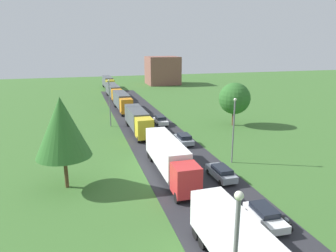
{
  "coord_description": "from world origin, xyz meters",
  "views": [
    {
      "loc": [
        -11.5,
        -2.3,
        14.4
      ],
      "look_at": [
        1.36,
        42.3,
        2.03
      ],
      "focal_mm": 33.39,
      "sensor_mm": 36.0,
      "label": 1
    }
  ],
  "objects_px": {
    "truck_second": "(169,156)",
    "car_second": "(265,215)",
    "tree_oak": "(62,127)",
    "motorcycle_courier": "(285,222)",
    "distant_building": "(163,71)",
    "car_third": "(221,172)",
    "truck_third": "(138,120)",
    "truck_sixth": "(108,82)",
    "car_fourth": "(184,139)",
    "lamppost_second": "(234,127)",
    "tree_maple": "(234,98)",
    "car_fifth": "(161,120)",
    "truck_fifth": "(113,91)",
    "lamppost_third": "(110,101)",
    "truck_fourth": "(122,101)"
  },
  "relations": [
    {
      "from": "truck_sixth",
      "to": "car_fifth",
      "type": "height_order",
      "value": "truck_sixth"
    },
    {
      "from": "lamppost_second",
      "to": "car_fourth",
      "type": "bearing_deg",
      "value": 112.11
    },
    {
      "from": "truck_third",
      "to": "tree_oak",
      "type": "relative_size",
      "value": 1.33
    },
    {
      "from": "truck_second",
      "to": "car_fourth",
      "type": "bearing_deg",
      "value": 62.67
    },
    {
      "from": "truck_second",
      "to": "car_third",
      "type": "distance_m",
      "value": 5.93
    },
    {
      "from": "lamppost_third",
      "to": "truck_fourth",
      "type": "bearing_deg",
      "value": 72.68
    },
    {
      "from": "truck_sixth",
      "to": "motorcycle_courier",
      "type": "relative_size",
      "value": 6.92
    },
    {
      "from": "car_third",
      "to": "tree_oak",
      "type": "distance_m",
      "value": 17.19
    },
    {
      "from": "car_third",
      "to": "car_fifth",
      "type": "height_order",
      "value": "car_fifth"
    },
    {
      "from": "truck_second",
      "to": "car_fourth",
      "type": "height_order",
      "value": "truck_second"
    },
    {
      "from": "truck_sixth",
      "to": "car_fifth",
      "type": "relative_size",
      "value": 3.14
    },
    {
      "from": "truck_sixth",
      "to": "truck_fourth",
      "type": "bearing_deg",
      "value": -90.51
    },
    {
      "from": "truck_fifth",
      "to": "truck_sixth",
      "type": "bearing_deg",
      "value": 88.8
    },
    {
      "from": "motorcycle_courier",
      "to": "tree_maple",
      "type": "bearing_deg",
      "value": 69.72
    },
    {
      "from": "car_fourth",
      "to": "motorcycle_courier",
      "type": "distance_m",
      "value": 22.53
    },
    {
      "from": "truck_third",
      "to": "tree_maple",
      "type": "bearing_deg",
      "value": -0.53
    },
    {
      "from": "truck_fourth",
      "to": "lamppost_second",
      "type": "bearing_deg",
      "value": -75.8
    },
    {
      "from": "truck_third",
      "to": "car_fourth",
      "type": "relative_size",
      "value": 2.94
    },
    {
      "from": "motorcycle_courier",
      "to": "distant_building",
      "type": "xyz_separation_m",
      "value": [
        14.2,
        90.19,
        4.34
      ]
    },
    {
      "from": "car_second",
      "to": "car_third",
      "type": "xyz_separation_m",
      "value": [
        0.31,
        8.89,
        0.03
      ]
    },
    {
      "from": "car_fifth",
      "to": "lamppost_third",
      "type": "xyz_separation_m",
      "value": [
        -8.86,
        1.41,
        3.8
      ]
    },
    {
      "from": "truck_second",
      "to": "motorcycle_courier",
      "type": "relative_size",
      "value": 7.04
    },
    {
      "from": "truck_fourth",
      "to": "car_second",
      "type": "height_order",
      "value": "truck_fourth"
    },
    {
      "from": "truck_second",
      "to": "truck_third",
      "type": "height_order",
      "value": "truck_second"
    },
    {
      "from": "truck_fourth",
      "to": "car_second",
      "type": "bearing_deg",
      "value": -84.12
    },
    {
      "from": "truck_second",
      "to": "lamppost_third",
      "type": "distance_m",
      "value": 23.74
    },
    {
      "from": "car_second",
      "to": "car_third",
      "type": "relative_size",
      "value": 0.98
    },
    {
      "from": "truck_fifth",
      "to": "distant_building",
      "type": "bearing_deg",
      "value": 50.94
    },
    {
      "from": "car_fourth",
      "to": "motorcycle_courier",
      "type": "xyz_separation_m",
      "value": [
        0.89,
        -22.51,
        -0.31
      ]
    },
    {
      "from": "truck_fifth",
      "to": "truck_second",
      "type": "bearing_deg",
      "value": -89.78
    },
    {
      "from": "car_third",
      "to": "distant_building",
      "type": "bearing_deg",
      "value": 79.32
    },
    {
      "from": "truck_second",
      "to": "car_third",
      "type": "xyz_separation_m",
      "value": [
        5.07,
        -2.76,
        -1.38
      ]
    },
    {
      "from": "truck_second",
      "to": "motorcycle_courier",
      "type": "bearing_deg",
      "value": -64.38
    },
    {
      "from": "truck_second",
      "to": "motorcycle_courier",
      "type": "xyz_separation_m",
      "value": [
        6.03,
        -12.57,
        -1.67
      ]
    },
    {
      "from": "lamppost_second",
      "to": "tree_maple",
      "type": "relative_size",
      "value": 1.05
    },
    {
      "from": "truck_third",
      "to": "car_second",
      "type": "xyz_separation_m",
      "value": [
        4.84,
        -29.74,
        -1.35
      ]
    },
    {
      "from": "truck_second",
      "to": "tree_oak",
      "type": "distance_m",
      "value": 11.74
    },
    {
      "from": "truck_second",
      "to": "car_second",
      "type": "height_order",
      "value": "truck_second"
    },
    {
      "from": "car_fifth",
      "to": "tree_oak",
      "type": "xyz_separation_m",
      "value": [
        -15.77,
        -21.87,
        5.55
      ]
    },
    {
      "from": "truck_sixth",
      "to": "truck_fifth",
      "type": "bearing_deg",
      "value": -91.2
    },
    {
      "from": "tree_oak",
      "to": "car_second",
      "type": "bearing_deg",
      "value": -36.49
    },
    {
      "from": "motorcycle_courier",
      "to": "distant_building",
      "type": "relative_size",
      "value": 0.18
    },
    {
      "from": "car_third",
      "to": "truck_sixth",
      "type": "bearing_deg",
      "value": 93.8
    },
    {
      "from": "lamppost_second",
      "to": "distant_building",
      "type": "bearing_deg",
      "value": 81.29
    },
    {
      "from": "truck_third",
      "to": "distant_building",
      "type": "xyz_separation_m",
      "value": [
        20.3,
        59.53,
        2.72
      ]
    },
    {
      "from": "car_third",
      "to": "car_fifth",
      "type": "distance_m",
      "value": 24.61
    },
    {
      "from": "truck_second",
      "to": "truck_fourth",
      "type": "distance_m",
      "value": 35.85
    },
    {
      "from": "truck_third",
      "to": "lamppost_second",
      "type": "height_order",
      "value": "lamppost_second"
    },
    {
      "from": "car_second",
      "to": "distant_building",
      "type": "relative_size",
      "value": 0.4
    },
    {
      "from": "truck_second",
      "to": "tree_oak",
      "type": "relative_size",
      "value": 1.45
    }
  ]
}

